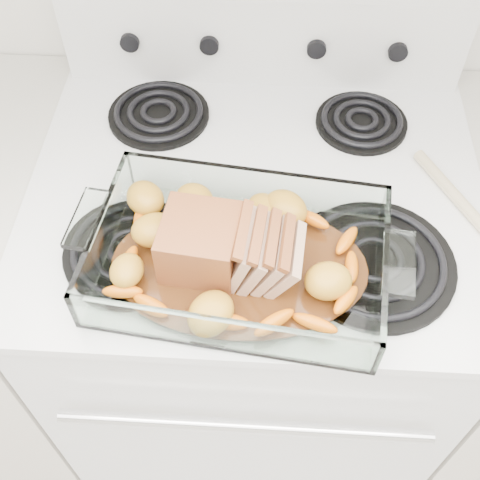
{
  "coord_description": "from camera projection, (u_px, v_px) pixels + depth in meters",
  "views": [
    {
      "loc": [
        0.01,
        0.95,
        1.7
      ],
      "look_at": [
        -0.02,
        1.49,
        0.99
      ],
      "focal_mm": 45.0,
      "sensor_mm": 36.0,
      "label": 1
    }
  ],
  "objects": [
    {
      "name": "roast_vegetables",
      "position": [
        238.0,
        236.0,
        0.91
      ],
      "size": [
        0.4,
        0.22,
        0.05
      ],
      "rotation": [
        0.0,
        0.0,
        0.43
      ],
      "color": "#DB6000",
      "rests_on": "baking_dish"
    },
    {
      "name": "electric_range",
      "position": [
        252.0,
        315.0,
        1.4
      ],
      "size": [
        0.78,
        0.7,
        1.12
      ],
      "color": "white",
      "rests_on": "ground"
    },
    {
      "name": "baking_dish",
      "position": [
        239.0,
        262.0,
        0.9
      ],
      "size": [
        0.42,
        0.28,
        0.08
      ],
      "rotation": [
        0.0,
        0.0,
        -0.12
      ],
      "color": "white",
      "rests_on": "electric_range"
    },
    {
      "name": "pork_roast",
      "position": [
        219.0,
        249.0,
        0.87
      ],
      "size": [
        0.21,
        0.11,
        0.09
      ],
      "rotation": [
        0.0,
        0.0,
        0.19
      ],
      "color": "brown",
      "rests_on": "baking_dish"
    }
  ]
}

